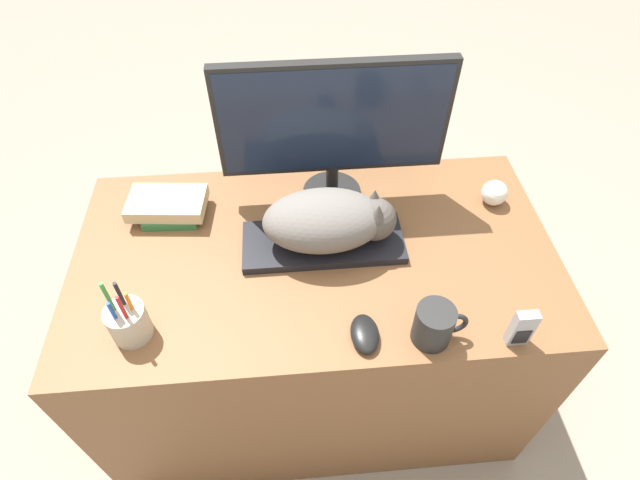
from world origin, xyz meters
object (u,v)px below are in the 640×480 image
at_px(coffee_mug, 435,325).
at_px(book_stack, 169,206).
at_px(keyboard, 323,242).
at_px(computer_mouse, 365,334).
at_px(pen_cup, 128,322).
at_px(phone, 522,329).
at_px(cat, 331,220).
at_px(baseball, 494,193).
at_px(monitor, 334,125).

relative_size(coffee_mug, book_stack, 0.56).
xyz_separation_m(keyboard, computer_mouse, (0.07, -0.29, 0.00)).
distance_m(keyboard, pen_cup, 0.53).
distance_m(computer_mouse, phone, 0.35).
distance_m(keyboard, cat, 0.09).
bearing_deg(book_stack, phone, -30.24).
height_order(coffee_mug, baseball, coffee_mug).
height_order(cat, book_stack, cat).
relative_size(monitor, book_stack, 2.72).
distance_m(computer_mouse, book_stack, 0.68).
relative_size(monitor, phone, 5.58).
distance_m(cat, coffee_mug, 0.37).
distance_m(keyboard, baseball, 0.53).
bearing_deg(phone, cat, 139.96).
bearing_deg(book_stack, keyboard, -20.38).
distance_m(baseball, book_stack, 0.94).
bearing_deg(keyboard, phone, -38.62).
bearing_deg(monitor, coffee_mug, -70.27).
distance_m(phone, book_stack, 0.98).
relative_size(pen_cup, phone, 1.69).
bearing_deg(monitor, book_stack, -174.87).
bearing_deg(pen_cup, monitor, 40.42).
xyz_separation_m(computer_mouse, coffee_mug, (0.16, -0.01, 0.04)).
relative_size(monitor, baseball, 8.27).
xyz_separation_m(computer_mouse, baseball, (0.44, 0.42, 0.02)).
relative_size(keyboard, book_stack, 1.92).
distance_m(coffee_mug, book_stack, 0.80).
distance_m(keyboard, computer_mouse, 0.30).
relative_size(cat, phone, 3.17).
bearing_deg(pen_cup, keyboard, 26.73).
bearing_deg(monitor, computer_mouse, -86.92).
height_order(monitor, phone, monitor).
bearing_deg(computer_mouse, baseball, 43.74).
relative_size(pen_cup, book_stack, 0.83).
bearing_deg(cat, keyboard, -180.00).
height_order(keyboard, cat, cat).
height_order(cat, coffee_mug, cat).
relative_size(computer_mouse, baseball, 1.43).
distance_m(pen_cup, baseball, 1.05).
distance_m(keyboard, book_stack, 0.46).
height_order(keyboard, monitor, monitor).
relative_size(monitor, coffee_mug, 4.88).
bearing_deg(phone, coffee_mug, 171.80).
bearing_deg(keyboard, book_stack, 159.62).
distance_m(monitor, phone, 0.68).
distance_m(keyboard, coffee_mug, 0.38).
height_order(phone, book_stack, phone).
xyz_separation_m(keyboard, phone, (0.42, -0.34, 0.04)).
relative_size(computer_mouse, phone, 0.96).
xyz_separation_m(keyboard, monitor, (0.04, 0.20, 0.24)).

